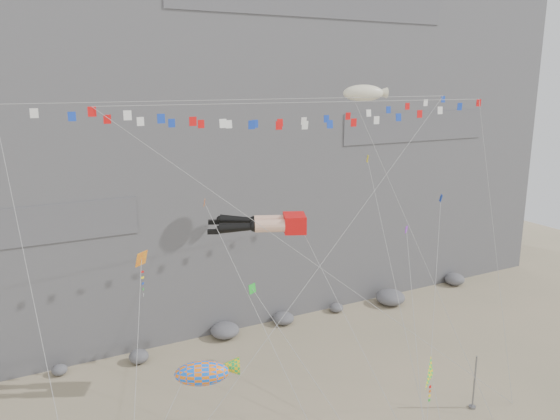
{
  "coord_description": "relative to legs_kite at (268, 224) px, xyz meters",
  "views": [
    {
      "loc": [
        -16.67,
        -25.45,
        22.57
      ],
      "look_at": [
        1.42,
        9.0,
        13.34
      ],
      "focal_mm": 35.0,
      "sensor_mm": 36.0,
      "label": 1
    }
  ],
  "objects": [
    {
      "name": "flag_banner_upper",
      "position": [
        1.17,
        2.3,
        8.33
      ],
      "size": [
        34.36,
        13.56,
        29.25
      ],
      "color": "red",
      "rests_on": "ground"
    },
    {
      "name": "small_kite_a",
      "position": [
        -4.77,
        -1.3,
        1.71
      ],
      "size": [
        3.69,
        13.75,
        20.3
      ],
      "color": "#D55211",
      "rests_on": "ground"
    },
    {
      "name": "small_kite_b",
      "position": [
        9.71,
        -3.15,
        -1.16
      ],
      "size": [
        6.38,
        10.2,
        16.36
      ],
      "color": "purple",
      "rests_on": "ground"
    },
    {
      "name": "flag_banner_lower",
      "position": [
        3.05,
        -1.44,
        8.21
      ],
      "size": [
        28.5,
        8.71,
        25.53
      ],
      "color": "red",
      "rests_on": "ground"
    },
    {
      "name": "blimp_windsock",
      "position": [
        10.28,
        3.49,
        8.62
      ],
      "size": [
        4.4,
        15.05,
        25.62
      ],
      "color": "beige",
      "rests_on": "ground"
    },
    {
      "name": "small_kite_d",
      "position": [
        8.42,
        0.01,
        3.58
      ],
      "size": [
        5.24,
        14.65,
        22.37
      ],
      "color": "yellow",
      "rests_on": "ground"
    },
    {
      "name": "fish_windsock",
      "position": [
        -7.57,
        -7.15,
        -5.76
      ],
      "size": [
        8.91,
        4.51,
        10.34
      ],
      "color": "orange",
      "rests_on": "ground"
    },
    {
      "name": "talus_boulders",
      "position": [
        0.49,
        9.82,
        -12.36
      ],
      "size": [
        60.0,
        3.0,
        1.2
      ],
      "primitive_type": null,
      "color": "slate",
      "rests_on": "ground"
    },
    {
      "name": "legs_kite",
      "position": [
        0.0,
        0.0,
        0.0
      ],
      "size": [
        6.91,
        18.01,
        19.7
      ],
      "rotation": [
        0.0,
        0.0,
        -0.41
      ],
      "color": "red",
      "rests_on": "ground"
    },
    {
      "name": "harlequin_kite",
      "position": [
        -9.45,
        -2.84,
        -0.29
      ],
      "size": [
        4.32,
        8.78,
        15.24
      ],
      "color": "red",
      "rests_on": "ground"
    },
    {
      "name": "small_kite_e",
      "position": [
        13.5,
        -2.44,
        0.66
      ],
      "size": [
        10.25,
        10.58,
        19.48
      ],
      "color": "#1436B1",
      "rests_on": "ground"
    },
    {
      "name": "delta_kite",
      "position": [
        5.5,
        -10.81,
        -7.43
      ],
      "size": [
        2.77,
        5.16,
        7.5
      ],
      "color": "yellow",
      "rests_on": "ground"
    },
    {
      "name": "anchor_pole_right",
      "position": [
        11.85,
        -8.56,
        -10.95
      ],
      "size": [
        0.12,
        0.12,
        4.01
      ],
      "primitive_type": "cylinder",
      "color": "slate",
      "rests_on": "ground"
    },
    {
      "name": "small_kite_c",
      "position": [
        -3.62,
        -5.42,
        -2.38
      ],
      "size": [
        5.51,
        9.04,
        14.39
      ],
      "color": "green",
      "rests_on": "ground"
    },
    {
      "name": "cliff",
      "position": [
        0.49,
        24.82,
        12.04
      ],
      "size": [
        80.0,
        28.0,
        50.0
      ],
      "primitive_type": "cube",
      "color": "slate",
      "rests_on": "ground"
    }
  ]
}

